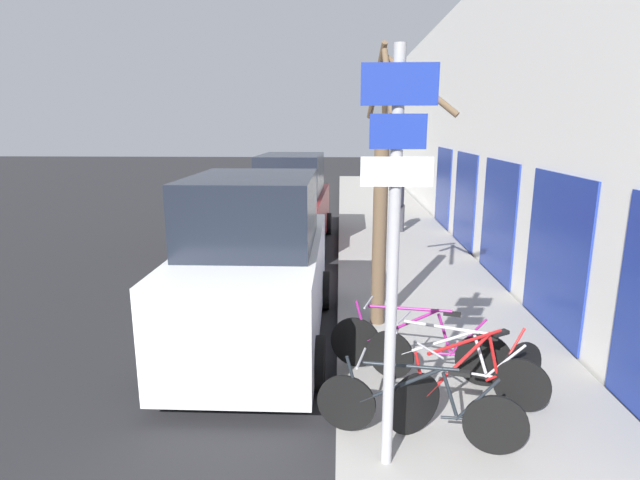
{
  "coord_description": "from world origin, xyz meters",
  "views": [
    {
      "loc": [
        1.02,
        -0.78,
        3.2
      ],
      "look_at": [
        0.73,
        6.52,
        1.52
      ],
      "focal_mm": 28.0,
      "sensor_mm": 36.0,
      "label": 1
    }
  ],
  "objects_px": {
    "signpost": "(394,245)",
    "street_tree": "(382,198)",
    "pedestrian_near": "(398,200)",
    "bicycle_2": "(452,364)",
    "bicycle_1": "(471,381)",
    "parked_car_0": "(256,269)",
    "bicycle_3": "(417,346)",
    "bicycle_0": "(418,408)",
    "parked_car_1": "(292,206)"
  },
  "relations": [
    {
      "from": "bicycle_1",
      "to": "parked_car_0",
      "type": "xyz_separation_m",
      "value": [
        -2.64,
        2.08,
        0.61
      ]
    },
    {
      "from": "signpost",
      "to": "street_tree",
      "type": "bearing_deg",
      "value": 86.89
    },
    {
      "from": "bicycle_0",
      "to": "parked_car_1",
      "type": "xyz_separation_m",
      "value": [
        -2.05,
        8.8,
        0.59
      ]
    },
    {
      "from": "bicycle_0",
      "to": "bicycle_1",
      "type": "xyz_separation_m",
      "value": [
        0.64,
        0.52,
        0.02
      ]
    },
    {
      "from": "bicycle_3",
      "to": "bicycle_2",
      "type": "bearing_deg",
      "value": -123.63
    },
    {
      "from": "bicycle_2",
      "to": "pedestrian_near",
      "type": "xyz_separation_m",
      "value": [
        0.37,
        9.09,
        0.58
      ]
    },
    {
      "from": "bicycle_0",
      "to": "parked_car_0",
      "type": "bearing_deg",
      "value": 50.54
    },
    {
      "from": "parked_car_0",
      "to": "parked_car_1",
      "type": "height_order",
      "value": "parked_car_0"
    },
    {
      "from": "signpost",
      "to": "bicycle_0",
      "type": "height_order",
      "value": "signpost"
    },
    {
      "from": "bicycle_0",
      "to": "bicycle_3",
      "type": "xyz_separation_m",
      "value": [
        0.19,
        1.35,
        0.03
      ]
    },
    {
      "from": "signpost",
      "to": "parked_car_1",
      "type": "height_order",
      "value": "signpost"
    },
    {
      "from": "bicycle_1",
      "to": "pedestrian_near",
      "type": "relative_size",
      "value": 1.17
    },
    {
      "from": "bicycle_1",
      "to": "parked_car_1",
      "type": "bearing_deg",
      "value": -12.25
    },
    {
      "from": "pedestrian_near",
      "to": "street_tree",
      "type": "height_order",
      "value": "street_tree"
    },
    {
      "from": "bicycle_3",
      "to": "street_tree",
      "type": "bearing_deg",
      "value": 27.19
    },
    {
      "from": "signpost",
      "to": "street_tree",
      "type": "distance_m",
      "value": 3.39
    },
    {
      "from": "parked_car_1",
      "to": "street_tree",
      "type": "height_order",
      "value": "street_tree"
    },
    {
      "from": "parked_car_1",
      "to": "parked_car_0",
      "type": "bearing_deg",
      "value": -87.81
    },
    {
      "from": "bicycle_0",
      "to": "parked_car_1",
      "type": "relative_size",
      "value": 0.41
    },
    {
      "from": "signpost",
      "to": "parked_car_1",
      "type": "distance_m",
      "value": 9.35
    },
    {
      "from": "signpost",
      "to": "bicycle_0",
      "type": "distance_m",
      "value": 1.78
    },
    {
      "from": "bicycle_0",
      "to": "bicycle_2",
      "type": "bearing_deg",
      "value": -16.28
    },
    {
      "from": "signpost",
      "to": "bicycle_0",
      "type": "xyz_separation_m",
      "value": [
        0.33,
        0.33,
        -1.71
      ]
    },
    {
      "from": "bicycle_0",
      "to": "bicycle_2",
      "type": "relative_size",
      "value": 1.05
    },
    {
      "from": "pedestrian_near",
      "to": "bicycle_0",
      "type": "bearing_deg",
      "value": 79.65
    },
    {
      "from": "bicycle_3",
      "to": "street_tree",
      "type": "xyz_separation_m",
      "value": [
        -0.34,
        1.71,
        1.59
      ]
    },
    {
      "from": "bicycle_1",
      "to": "parked_car_1",
      "type": "relative_size",
      "value": 0.4
    },
    {
      "from": "bicycle_0",
      "to": "bicycle_1",
      "type": "relative_size",
      "value": 1.04
    },
    {
      "from": "signpost",
      "to": "bicycle_3",
      "type": "height_order",
      "value": "signpost"
    },
    {
      "from": "bicycle_2",
      "to": "parked_car_1",
      "type": "height_order",
      "value": "parked_car_1"
    },
    {
      "from": "bicycle_3",
      "to": "street_tree",
      "type": "distance_m",
      "value": 2.36
    },
    {
      "from": "bicycle_2",
      "to": "parked_car_0",
      "type": "distance_m",
      "value": 3.09
    },
    {
      "from": "signpost",
      "to": "pedestrian_near",
      "type": "bearing_deg",
      "value": 83.25
    },
    {
      "from": "bicycle_0",
      "to": "bicycle_2",
      "type": "xyz_separation_m",
      "value": [
        0.53,
        0.94,
        0.0
      ]
    },
    {
      "from": "bicycle_1",
      "to": "bicycle_3",
      "type": "height_order",
      "value": "bicycle_3"
    },
    {
      "from": "parked_car_1",
      "to": "street_tree",
      "type": "bearing_deg",
      "value": -69.94
    },
    {
      "from": "bicycle_1",
      "to": "bicycle_3",
      "type": "bearing_deg",
      "value": -1.58
    },
    {
      "from": "bicycle_3",
      "to": "pedestrian_near",
      "type": "xyz_separation_m",
      "value": [
        0.71,
        8.69,
        0.56
      ]
    },
    {
      "from": "bicycle_3",
      "to": "parked_car_0",
      "type": "xyz_separation_m",
      "value": [
        -2.19,
        1.26,
        0.6
      ]
    },
    {
      "from": "bicycle_2",
      "to": "pedestrian_near",
      "type": "height_order",
      "value": "pedestrian_near"
    },
    {
      "from": "bicycle_1",
      "to": "bicycle_0",
      "type": "bearing_deg",
      "value": 99.1
    },
    {
      "from": "street_tree",
      "to": "pedestrian_near",
      "type": "bearing_deg",
      "value": 81.5
    },
    {
      "from": "bicycle_3",
      "to": "pedestrian_near",
      "type": "distance_m",
      "value": 8.73
    },
    {
      "from": "bicycle_2",
      "to": "street_tree",
      "type": "relative_size",
      "value": 0.45
    },
    {
      "from": "bicycle_0",
      "to": "bicycle_3",
      "type": "relative_size",
      "value": 0.93
    },
    {
      "from": "parked_car_0",
      "to": "bicycle_3",
      "type": "bearing_deg",
      "value": -30.03
    },
    {
      "from": "signpost",
      "to": "bicycle_1",
      "type": "bearing_deg",
      "value": 41.33
    },
    {
      "from": "signpost",
      "to": "bicycle_1",
      "type": "distance_m",
      "value": 2.13
    },
    {
      "from": "bicycle_1",
      "to": "parked_car_0",
      "type": "distance_m",
      "value": 3.42
    },
    {
      "from": "bicycle_2",
      "to": "bicycle_3",
      "type": "relative_size",
      "value": 0.89
    }
  ]
}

